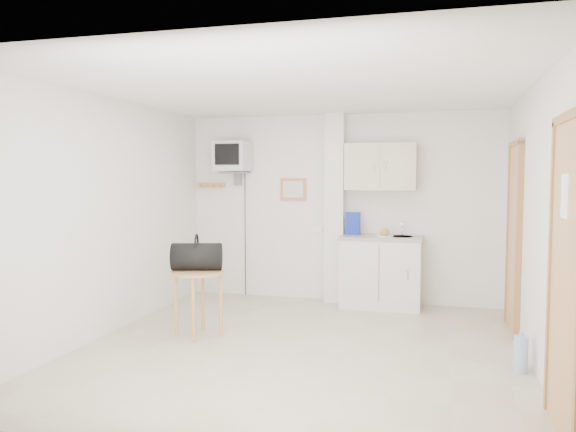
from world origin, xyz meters
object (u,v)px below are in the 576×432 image
(crt_television, at_px, (233,157))
(round_table, at_px, (198,281))
(duffel_bag, at_px, (197,256))
(water_bottle, at_px, (521,354))

(crt_television, height_order, round_table, crt_television)
(round_table, bearing_deg, duffel_bag, 125.05)
(crt_television, height_order, water_bottle, crt_television)
(water_bottle, bearing_deg, round_table, 174.40)
(duffel_bag, height_order, water_bottle, duffel_bag)
(crt_television, xyz_separation_m, duffel_bag, (0.28, -1.83, -1.10))
(round_table, bearing_deg, water_bottle, -5.60)
(round_table, relative_size, water_bottle, 1.94)
(duffel_bag, bearing_deg, water_bottle, -22.80)
(crt_television, bearing_deg, duffel_bag, -81.31)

